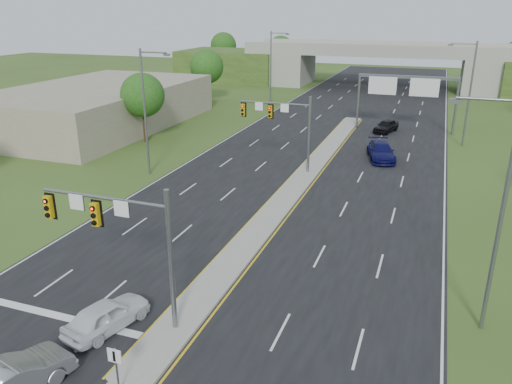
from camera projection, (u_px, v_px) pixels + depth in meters
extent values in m
plane|color=#344B1B|center=(176.00, 329.00, 23.40)|extent=(240.00, 240.00, 0.00)
cube|color=black|center=(330.00, 146.00, 54.26)|extent=(24.00, 160.00, 0.02)
cube|color=gray|center=(302.00, 179.00, 43.65)|extent=(2.00, 54.00, 0.16)
cube|color=gold|center=(289.00, 178.00, 44.04)|extent=(0.12, 54.00, 0.01)
cube|color=gold|center=(315.00, 181.00, 43.31)|extent=(0.12, 54.00, 0.01)
cube|color=silver|center=(230.00, 137.00, 58.01)|extent=(0.12, 160.00, 0.01)
cube|color=silver|center=(445.00, 156.00, 50.50)|extent=(0.12, 160.00, 0.01)
cube|color=silver|center=(49.00, 313.00, 24.58)|extent=(10.50, 0.50, 0.01)
cylinder|color=slate|center=(171.00, 263.00, 22.18)|extent=(0.24, 0.24, 7.00)
cylinder|color=slate|center=(103.00, 198.00, 22.28)|extent=(6.50, 0.16, 0.16)
cube|color=#CC9E0C|center=(96.00, 214.00, 22.42)|extent=(0.35, 0.25, 1.10)
cube|color=#CC9E0C|center=(49.00, 207.00, 23.25)|extent=(0.35, 0.25, 1.10)
cube|color=black|center=(97.00, 213.00, 22.55)|extent=(0.55, 0.04, 1.30)
cube|color=black|center=(51.00, 206.00, 23.37)|extent=(0.55, 0.04, 1.30)
sphere|color=#FF0C05|center=(93.00, 208.00, 22.19)|extent=(0.20, 0.20, 0.20)
sphere|color=#FF0C05|center=(46.00, 201.00, 23.01)|extent=(0.20, 0.20, 0.20)
cube|color=white|center=(76.00, 202.00, 22.77)|extent=(0.75, 0.04, 0.75)
cube|color=white|center=(121.00, 209.00, 22.00)|extent=(0.75, 0.04, 0.75)
cylinder|color=slate|center=(309.00, 136.00, 44.23)|extent=(0.24, 0.24, 7.00)
cylinder|color=slate|center=(275.00, 103.00, 44.33)|extent=(6.50, 0.16, 0.16)
cube|color=#CC9E0C|center=(270.00, 112.00, 44.47)|extent=(0.35, 0.25, 1.10)
cube|color=#CC9E0C|center=(243.00, 110.00, 45.30)|extent=(0.35, 0.25, 1.10)
cube|color=black|center=(271.00, 111.00, 44.59)|extent=(0.55, 0.04, 1.30)
cube|color=black|center=(244.00, 110.00, 45.42)|extent=(0.55, 0.04, 1.30)
sphere|color=#FF0C05|center=(270.00, 108.00, 44.23)|extent=(0.20, 0.20, 0.20)
sphere|color=#FF0C05|center=(242.00, 106.00, 45.06)|extent=(0.20, 0.20, 0.20)
cube|color=white|center=(259.00, 106.00, 44.81)|extent=(0.75, 0.04, 0.75)
cube|color=white|center=(285.00, 108.00, 44.05)|extent=(0.75, 0.04, 0.75)
cylinder|color=slate|center=(117.00, 372.00, 19.05)|extent=(0.08, 0.08, 2.20)
cube|color=white|center=(114.00, 356.00, 18.73)|extent=(0.60, 0.04, 0.60)
cube|color=black|center=(114.00, 356.00, 18.70)|extent=(0.10, 0.02, 0.45)
cylinder|color=slate|center=(358.00, 101.00, 61.55)|extent=(0.28, 0.28, 6.60)
cylinder|color=slate|center=(456.00, 107.00, 57.96)|extent=(0.28, 0.28, 6.60)
cube|color=slate|center=(408.00, 77.00, 58.64)|extent=(11.50, 0.35, 0.35)
cube|color=#0C5720|center=(383.00, 86.00, 59.76)|extent=(3.20, 0.08, 2.00)
cube|color=#0C5720|center=(424.00, 88.00, 58.23)|extent=(3.20, 0.08, 2.00)
cube|color=silver|center=(383.00, 86.00, 59.71)|extent=(3.30, 0.03, 2.10)
cube|color=silver|center=(424.00, 88.00, 58.18)|extent=(3.30, 0.03, 2.10)
cube|color=gray|center=(293.00, 68.00, 98.32)|extent=(6.00, 12.00, 6.00)
cube|color=gray|center=(480.00, 75.00, 87.49)|extent=(6.00, 12.00, 6.00)
cube|color=#344B1B|center=(233.00, 65.00, 102.46)|extent=(20.00, 14.00, 6.00)
cube|color=gray|center=(383.00, 51.00, 91.65)|extent=(50.00, 12.00, 1.20)
cube|color=gray|center=(380.00, 48.00, 86.17)|extent=(50.00, 0.40, 0.90)
cube|color=gray|center=(387.00, 43.00, 96.40)|extent=(50.00, 0.40, 0.90)
cylinder|color=slate|center=(145.00, 114.00, 43.42)|extent=(0.20, 0.20, 11.00)
cylinder|color=slate|center=(153.00, 52.00, 41.22)|extent=(2.50, 0.12, 0.12)
cube|color=slate|center=(167.00, 55.00, 40.87)|extent=(0.50, 0.25, 0.18)
cylinder|color=slate|center=(271.00, 70.00, 74.29)|extent=(0.20, 0.20, 11.00)
cylinder|color=slate|center=(279.00, 33.00, 72.08)|extent=(2.50, 0.12, 0.12)
cube|color=slate|center=(288.00, 34.00, 71.74)|extent=(0.50, 0.25, 0.18)
cylinder|color=slate|center=(501.00, 221.00, 21.60)|extent=(0.20, 0.20, 11.00)
cylinder|color=slate|center=(489.00, 99.00, 20.19)|extent=(2.50, 0.12, 0.12)
cube|color=slate|center=(455.00, 101.00, 20.64)|extent=(0.50, 0.25, 0.18)
cylinder|color=slate|center=(469.00, 95.00, 52.46)|extent=(0.20, 0.20, 11.00)
cylinder|color=slate|center=(464.00, 44.00, 51.05)|extent=(2.50, 0.12, 0.12)
cube|color=slate|center=(451.00, 45.00, 51.50)|extent=(0.50, 0.25, 0.18)
cylinder|color=#382316|center=(145.00, 124.00, 55.53)|extent=(0.44, 0.44, 4.00)
sphere|color=#154C14|center=(143.00, 95.00, 54.42)|extent=(4.80, 4.80, 4.80)
cylinder|color=#382316|center=(208.00, 89.00, 78.80)|extent=(0.44, 0.44, 4.25)
sphere|color=#154C14|center=(207.00, 67.00, 77.62)|extent=(5.20, 5.20, 5.20)
cylinder|color=#382316|center=(224.00, 61.00, 117.61)|extent=(0.44, 0.44, 4.50)
sphere|color=#154C14|center=(223.00, 45.00, 116.36)|extent=(6.00, 6.00, 6.00)
cylinder|color=#382316|center=(280.00, 64.00, 113.20)|extent=(0.44, 0.44, 4.25)
sphere|color=#154C14|center=(281.00, 48.00, 112.02)|extent=(5.60, 5.60, 5.60)
cube|color=gray|center=(97.00, 106.00, 62.95)|extent=(18.00, 30.00, 5.00)
imported|color=silver|center=(107.00, 315.00, 23.21)|extent=(2.80, 4.60, 1.47)
imported|color=#919498|center=(11.00, 381.00, 19.02)|extent=(2.89, 5.12, 1.60)
imported|color=#0B0B44|center=(381.00, 151.00, 49.24)|extent=(3.69, 6.10, 1.65)
imported|color=black|center=(386.00, 126.00, 60.10)|extent=(3.00, 4.71, 1.49)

